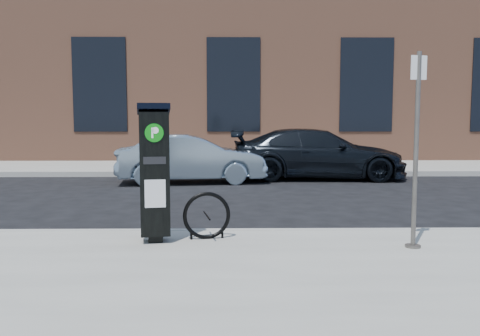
{
  "coord_description": "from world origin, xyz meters",
  "views": [
    {
      "loc": [
        -0.05,
        -7.23,
        1.75
      ],
      "look_at": [
        0.07,
        0.5,
        0.99
      ],
      "focal_mm": 38.0,
      "sensor_mm": 36.0,
      "label": 1
    }
  ],
  "objects_px": {
    "sign_pole": "(416,152)",
    "car_dark": "(318,154)",
    "bike_rack": "(207,216)",
    "car_silver": "(191,159)",
    "parking_kiosk": "(154,171)"
  },
  "relations": [
    {
      "from": "bike_rack",
      "to": "car_silver",
      "type": "relative_size",
      "value": 0.16
    },
    {
      "from": "sign_pole",
      "to": "parking_kiosk",
      "type": "bearing_deg",
      "value": 158.86
    },
    {
      "from": "sign_pole",
      "to": "car_dark",
      "type": "relative_size",
      "value": 0.48
    },
    {
      "from": "parking_kiosk",
      "to": "bike_rack",
      "type": "bearing_deg",
      "value": 1.73
    },
    {
      "from": "sign_pole",
      "to": "bike_rack",
      "type": "height_order",
      "value": "sign_pole"
    },
    {
      "from": "parking_kiosk",
      "to": "car_dark",
      "type": "height_order",
      "value": "parking_kiosk"
    },
    {
      "from": "bike_rack",
      "to": "car_silver",
      "type": "xyz_separation_m",
      "value": [
        -0.78,
        7.09,
        0.2
      ]
    },
    {
      "from": "car_silver",
      "to": "car_dark",
      "type": "height_order",
      "value": "car_dark"
    },
    {
      "from": "sign_pole",
      "to": "car_silver",
      "type": "height_order",
      "value": "sign_pole"
    },
    {
      "from": "parking_kiosk",
      "to": "sign_pole",
      "type": "height_order",
      "value": "sign_pole"
    },
    {
      "from": "bike_rack",
      "to": "parking_kiosk",
      "type": "bearing_deg",
      "value": -178.97
    },
    {
      "from": "bike_rack",
      "to": "car_dark",
      "type": "height_order",
      "value": "car_dark"
    },
    {
      "from": "parking_kiosk",
      "to": "car_silver",
      "type": "distance_m",
      "value": 7.24
    },
    {
      "from": "bike_rack",
      "to": "car_dark",
      "type": "distance_m",
      "value": 8.46
    },
    {
      "from": "parking_kiosk",
      "to": "car_dark",
      "type": "relative_size",
      "value": 0.36
    }
  ]
}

